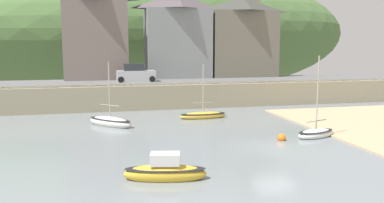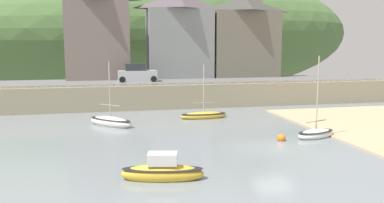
{
  "view_description": "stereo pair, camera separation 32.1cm",
  "coord_description": "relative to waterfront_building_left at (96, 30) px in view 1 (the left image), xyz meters",
  "views": [
    {
      "loc": [
        -10.6,
        -22.55,
        6.32
      ],
      "look_at": [
        -3.82,
        6.33,
        2.12
      ],
      "focal_mm": 37.47,
      "sensor_mm": 36.0,
      "label": 1
    },
    {
      "loc": [
        -10.29,
        -22.62,
        6.32
      ],
      "look_at": [
        -3.82,
        6.33,
        2.12
      ],
      "focal_mm": 37.47,
      "sensor_mm": 36.0,
      "label": 2
    }
  ],
  "objects": [
    {
      "name": "rowboat_small_beached",
      "position": [
        8.94,
        -14.47,
        -7.79
      ],
      "size": [
        4.2,
        1.52,
        4.83
      ],
      "rotation": [
        0.0,
        0.0,
        0.05
      ],
      "color": "gold",
      "rests_on": "ground"
    },
    {
      "name": "church_with_spire",
      "position": [
        19.79,
        4.0,
        2.94
      ],
      "size": [
        3.0,
        3.0,
        16.66
      ],
      "color": "gray",
      "rests_on": "ground"
    },
    {
      "name": "sailboat_far_left",
      "position": [
        3.08,
        -29.64,
        -7.66
      ],
      "size": [
        4.1,
        1.99,
        1.48
      ],
      "rotation": [
        0.0,
        0.0,
        -0.21
      ],
      "color": "gold",
      "rests_on": "ground"
    },
    {
      "name": "waterfront_building_right",
      "position": [
        17.78,
        0.0,
        -0.71
      ],
      "size": [
        8.55,
        4.42,
        9.69
      ],
      "color": "#6B6859",
      "rests_on": "ground"
    },
    {
      "name": "mooring_buoy",
      "position": [
        11.93,
        -23.7,
        -7.86
      ],
      "size": [
        0.57,
        0.57,
        0.57
      ],
      "color": "orange",
      "rests_on": "ground"
    },
    {
      "name": "sailboat_nearest_shore",
      "position": [
        0.93,
        -16.08,
        -7.72
      ],
      "size": [
        3.85,
        3.87,
        5.25
      ],
      "rotation": [
        0.0,
        0.0,
        -0.79
      ],
      "color": "silver",
      "rests_on": "ground"
    },
    {
      "name": "parked_car_near_slipway",
      "position": [
        4.04,
        -4.5,
        -4.83
      ],
      "size": [
        4.12,
        1.82,
        1.95
      ],
      "rotation": [
        0.0,
        0.0,
        0.01
      ],
      "color": "#B3B8C3",
      "rests_on": "ground"
    },
    {
      "name": "quay_seawall",
      "position": [
        10.73,
        -7.7,
        -6.68
      ],
      "size": [
        48.0,
        9.4,
        2.4
      ],
      "color": "gray",
      "rests_on": "ground"
    },
    {
      "name": "motorboat_with_cabin",
      "position": [
        14.7,
        -23.28,
        -7.77
      ],
      "size": [
        3.42,
        2.26,
        5.76
      ],
      "rotation": [
        0.0,
        0.0,
        0.33
      ],
      "color": "white",
      "rests_on": "ground"
    },
    {
      "name": "hillside_backdrop",
      "position": [
        8.85,
        30.0,
        0.53
      ],
      "size": [
        80.0,
        44.0,
        24.47
      ],
      "color": "#4E713C",
      "rests_on": "ground"
    },
    {
      "name": "waterfront_building_left",
      "position": [
        0.0,
        0.0,
        0.0
      ],
      "size": [
        7.37,
        4.69,
        11.08
      ],
      "color": "slate",
      "rests_on": "ground"
    },
    {
      "name": "waterfront_building_centre",
      "position": [
        9.57,
        0.0,
        -0.54
      ],
      "size": [
        7.95,
        4.49,
        10.02
      ],
      "color": "gray",
      "rests_on": "ground"
    }
  ]
}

